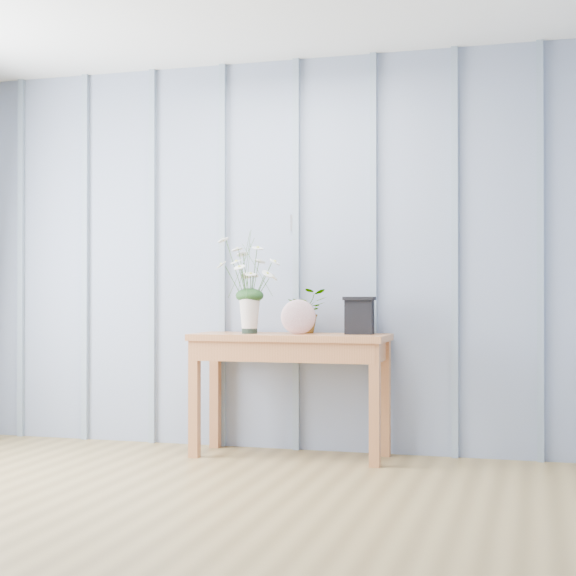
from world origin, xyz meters
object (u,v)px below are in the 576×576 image
(sideboard, at_px, (290,353))
(carved_box, at_px, (359,315))
(daisy_vase, at_px, (250,272))
(felt_disc_vessel, at_px, (298,317))

(sideboard, relative_size, carved_box, 5.28)
(sideboard, distance_m, daisy_vase, 0.55)
(sideboard, distance_m, felt_disc_vessel, 0.24)
(sideboard, distance_m, carved_box, 0.48)
(sideboard, bearing_deg, daisy_vase, -171.67)
(sideboard, xyz_separation_m, felt_disc_vessel, (0.07, -0.07, 0.22))
(daisy_vase, bearing_deg, felt_disc_vessel, -5.21)
(carved_box, bearing_deg, daisy_vase, -171.58)
(felt_disc_vessel, distance_m, carved_box, 0.37)
(sideboard, bearing_deg, carved_box, 8.47)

